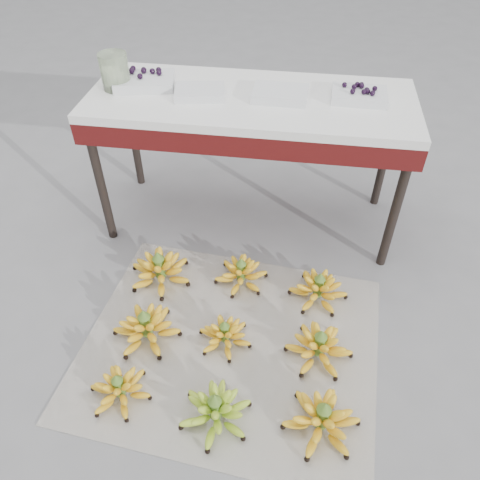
# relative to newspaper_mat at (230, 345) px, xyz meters

# --- Properties ---
(ground) EXTENTS (60.00, 60.00, 0.00)m
(ground) POSITION_rel_newspaper_mat_xyz_m (-0.12, -0.04, -0.00)
(ground) COLOR slate
(ground) RESTS_ON ground
(newspaper_mat) EXTENTS (1.34, 1.16, 0.01)m
(newspaper_mat) POSITION_rel_newspaper_mat_xyz_m (0.00, 0.00, 0.00)
(newspaper_mat) COLOR white
(newspaper_mat) RESTS_ON ground
(bunch_front_left) EXTENTS (0.31, 0.31, 0.15)m
(bunch_front_left) POSITION_rel_newspaper_mat_xyz_m (-0.39, -0.30, 0.05)
(bunch_front_left) COLOR yellow
(bunch_front_left) RESTS_ON newspaper_mat
(bunch_front_center) EXTENTS (0.36, 0.36, 0.17)m
(bunch_front_center) POSITION_rel_newspaper_mat_xyz_m (-0.00, -0.34, 0.06)
(bunch_front_center) COLOR #649522
(bunch_front_center) RESTS_ON newspaper_mat
(bunch_front_right) EXTENTS (0.34, 0.34, 0.18)m
(bunch_front_right) POSITION_rel_newspaper_mat_xyz_m (0.39, -0.32, 0.06)
(bunch_front_right) COLOR yellow
(bunch_front_right) RESTS_ON newspaper_mat
(bunch_mid_left) EXTENTS (0.31, 0.31, 0.18)m
(bunch_mid_left) POSITION_rel_newspaper_mat_xyz_m (-0.37, -0.01, 0.06)
(bunch_mid_left) COLOR yellow
(bunch_mid_left) RESTS_ON newspaper_mat
(bunch_mid_center) EXTENTS (0.30, 0.30, 0.14)m
(bunch_mid_center) POSITION_rel_newspaper_mat_xyz_m (-0.03, 0.01, 0.05)
(bunch_mid_center) COLOR yellow
(bunch_mid_center) RESTS_ON newspaper_mat
(bunch_mid_right) EXTENTS (0.35, 0.35, 0.17)m
(bunch_mid_right) POSITION_rel_newspaper_mat_xyz_m (0.38, 0.00, 0.06)
(bunch_mid_right) COLOR yellow
(bunch_mid_right) RESTS_ON newspaper_mat
(bunch_back_left) EXTENTS (0.40, 0.40, 0.19)m
(bunch_back_left) POSITION_rel_newspaper_mat_xyz_m (-0.40, 0.33, 0.07)
(bunch_back_left) COLOR yellow
(bunch_back_left) RESTS_ON newspaper_mat
(bunch_back_center) EXTENTS (0.29, 0.29, 0.16)m
(bunch_back_center) POSITION_rel_newspaper_mat_xyz_m (-0.01, 0.38, 0.06)
(bunch_back_center) COLOR yellow
(bunch_back_center) RESTS_ON newspaper_mat
(bunch_back_right) EXTENTS (0.27, 0.27, 0.17)m
(bunch_back_right) POSITION_rel_newspaper_mat_xyz_m (0.37, 0.33, 0.06)
(bunch_back_right) COLOR yellow
(bunch_back_right) RESTS_ON newspaper_mat
(vendor_table) EXTENTS (1.54, 0.62, 0.74)m
(vendor_table) POSITION_rel_newspaper_mat_xyz_m (-0.03, 0.87, 0.65)
(vendor_table) COLOR black
(vendor_table) RESTS_ON ground
(tray_far_left) EXTENTS (0.31, 0.25, 0.07)m
(tray_far_left) POSITION_rel_newspaper_mat_xyz_m (-0.56, 0.92, 0.76)
(tray_far_left) COLOR silver
(tray_far_left) RESTS_ON vendor_table
(tray_left) EXTENTS (0.26, 0.20, 0.04)m
(tray_left) POSITION_rel_newspaper_mat_xyz_m (-0.27, 0.84, 0.76)
(tray_left) COLOR silver
(tray_left) RESTS_ON vendor_table
(tray_right) EXTENTS (0.26, 0.19, 0.04)m
(tray_right) POSITION_rel_newspaper_mat_xyz_m (0.10, 0.88, 0.76)
(tray_right) COLOR silver
(tray_right) RESTS_ON vendor_table
(tray_far_right) EXTENTS (0.25, 0.19, 0.06)m
(tray_far_right) POSITION_rel_newspaper_mat_xyz_m (0.46, 0.91, 0.76)
(tray_far_right) COLOR silver
(tray_far_right) RESTS_ON vendor_table
(glass_jar) EXTENTS (0.17, 0.17, 0.17)m
(glass_jar) POSITION_rel_newspaper_mat_xyz_m (-0.68, 0.87, 0.82)
(glass_jar) COLOR beige
(glass_jar) RESTS_ON vendor_table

